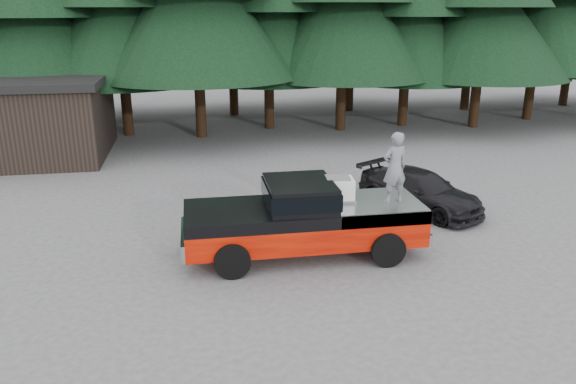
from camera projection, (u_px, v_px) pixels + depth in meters
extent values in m
plane|color=#48484A|center=(259.00, 263.00, 13.62)|extent=(120.00, 120.00, 0.00)
cube|color=black|center=(300.00, 193.00, 13.60)|extent=(1.66, 1.90, 0.59)
cube|color=silver|center=(337.00, 190.00, 13.95)|extent=(0.83, 0.71, 0.53)
imported|color=slate|center=(395.00, 168.00, 13.59)|extent=(0.72, 0.55, 1.77)
imported|color=black|center=(420.00, 191.00, 17.09)|extent=(3.49, 4.39, 1.19)
cube|color=black|center=(4.00, 121.00, 22.94)|extent=(8.00, 6.00, 3.00)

